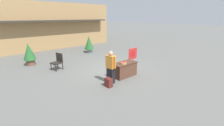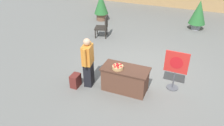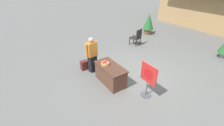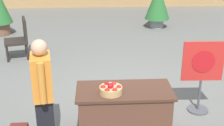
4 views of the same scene
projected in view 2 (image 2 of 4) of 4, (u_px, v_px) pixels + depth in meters
The scene contains 9 objects.
ground_plane at pixel (142, 71), 7.66m from camera, with size 120.00×120.00×0.00m, color slate.
display_table at pixel (125, 79), 6.56m from camera, with size 1.40×0.68×0.76m.
apple_basket at pixel (118, 67), 6.32m from camera, with size 0.32×0.32×0.16m.
person_visitor at pixel (88, 62), 6.57m from camera, with size 0.32×0.60×1.59m.
backpack at pixel (76, 81), 6.79m from camera, with size 0.24×0.34×0.42m.
poster_board at pixel (176, 68), 6.45m from camera, with size 0.69×0.36×1.26m.
patio_chair at pixel (103, 26), 9.95m from camera, with size 0.68×0.68×0.99m.
potted_plant_far_right at pixel (198, 13), 10.60m from camera, with size 0.81×0.81×1.45m.
potted_plant_near_right at pixel (101, 6), 11.80m from camera, with size 0.77×0.77×1.46m.
Camera 2 is at (1.46, -6.37, 4.13)m, focal length 35.00 mm.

